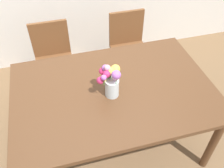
{
  "coord_description": "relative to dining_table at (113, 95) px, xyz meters",
  "views": [
    {
      "loc": [
        -0.41,
        -1.42,
        2.23
      ],
      "look_at": [
        -0.03,
        -0.06,
        0.88
      ],
      "focal_mm": 39.5,
      "sensor_mm": 36.0,
      "label": 1
    }
  ],
  "objects": [
    {
      "name": "dining_table",
      "position": [
        0.0,
        0.0,
        0.0
      ],
      "size": [
        1.7,
        1.16,
        0.76
      ],
      "color": "brown",
      "rests_on": "ground_plane"
    },
    {
      "name": "flower_vase",
      "position": [
        -0.04,
        -0.04,
        0.23
      ],
      "size": [
        0.22,
        0.2,
        0.29
      ],
      "color": "silver",
      "rests_on": "dining_table"
    },
    {
      "name": "chair_right",
      "position": [
        0.45,
        0.92,
        -0.16
      ],
      "size": [
        0.42,
        0.42,
        0.9
      ],
      "rotation": [
        0.0,
        0.0,
        3.14
      ],
      "color": "brown",
      "rests_on": "ground_plane"
    },
    {
      "name": "chair_left",
      "position": [
        -0.45,
        0.92,
        -0.16
      ],
      "size": [
        0.42,
        0.42,
        0.9
      ],
      "rotation": [
        0.0,
        0.0,
        3.14
      ],
      "color": "brown",
      "rests_on": "ground_plane"
    },
    {
      "name": "ground_plane",
      "position": [
        0.0,
        0.0,
        -0.68
      ],
      "size": [
        12.0,
        12.0,
        0.0
      ],
      "primitive_type": "plane",
      "color": "brown"
    }
  ]
}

